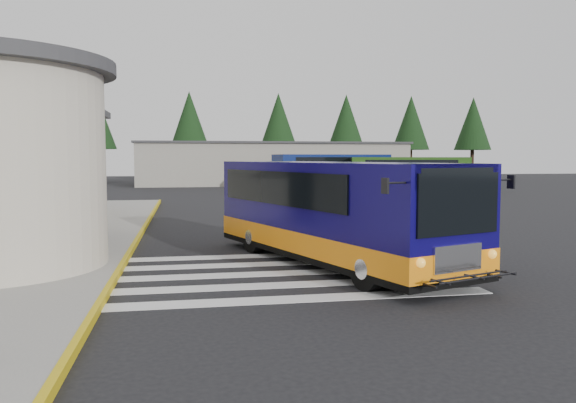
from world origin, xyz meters
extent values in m
plane|color=black|center=(0.00, 0.00, 0.00)|extent=(140.00, 140.00, 0.00)
cube|color=gold|center=(-4.05, 4.00, 0.08)|extent=(0.12, 34.00, 0.16)
cube|color=black|center=(-6.48, 5.00, 1.25)|extent=(0.08, 1.20, 2.20)
cube|color=#38383A|center=(-6.00, 5.00, 2.55)|extent=(1.20, 1.80, 0.12)
cube|color=silver|center=(-0.50, -3.20, 0.01)|extent=(8.00, 0.55, 0.01)
cube|color=silver|center=(-0.50, -2.00, 0.01)|extent=(8.00, 0.55, 0.01)
cube|color=silver|center=(-0.50, -0.80, 0.01)|extent=(8.00, 0.55, 0.01)
cube|color=silver|center=(-0.50, 0.40, 0.01)|extent=(8.00, 0.55, 0.01)
cube|color=silver|center=(-0.50, 1.60, 0.01)|extent=(8.00, 0.55, 0.01)
cube|color=gray|center=(6.00, 42.00, 2.00)|extent=(26.00, 8.00, 4.00)
cube|color=#38383A|center=(6.00, 42.00, 4.10)|extent=(26.40, 8.40, 0.20)
cylinder|color=black|center=(-12.00, 50.00, 1.80)|extent=(0.44, 0.44, 3.60)
cone|color=black|center=(-12.00, 50.00, 6.80)|extent=(4.40, 4.40, 6.40)
cylinder|color=black|center=(-2.00, 50.00, 1.80)|extent=(0.44, 0.44, 3.60)
cone|color=black|center=(-2.00, 50.00, 6.80)|extent=(4.40, 4.40, 6.40)
cylinder|color=black|center=(8.00, 50.00, 1.80)|extent=(0.44, 0.44, 3.60)
cone|color=black|center=(8.00, 50.00, 6.80)|extent=(4.40, 4.40, 6.40)
cylinder|color=black|center=(16.00, 50.00, 1.80)|extent=(0.44, 0.44, 3.60)
cone|color=black|center=(16.00, 50.00, 6.80)|extent=(4.40, 4.40, 6.40)
cylinder|color=black|center=(24.00, 50.00, 1.80)|extent=(0.44, 0.44, 3.60)
cone|color=black|center=(24.00, 50.00, 6.80)|extent=(4.40, 4.40, 6.40)
cylinder|color=black|center=(32.00, 50.00, 1.80)|extent=(0.44, 0.44, 3.60)
cone|color=black|center=(32.00, 50.00, 6.80)|extent=(4.40, 4.40, 6.40)
cube|color=#0D0651|center=(1.17, 0.26, 1.48)|extent=(5.01, 8.78, 2.21)
cube|color=orange|center=(1.17, 0.26, 0.64)|extent=(5.04, 8.82, 0.53)
cube|color=black|center=(1.17, 0.26, 0.33)|extent=(5.03, 8.80, 0.21)
cube|color=black|center=(2.57, -3.76, 1.84)|extent=(1.98, 0.73, 1.18)
cube|color=silver|center=(2.57, -3.77, 0.80)|extent=(1.17, 0.46, 0.52)
cube|color=black|center=(-0.21, 0.57, 1.93)|extent=(2.08, 5.88, 0.85)
cube|color=black|center=(2.05, 1.36, 1.93)|extent=(2.08, 5.88, 0.85)
cylinder|color=black|center=(1.12, -2.75, 0.45)|extent=(0.56, 0.95, 0.90)
cylinder|color=black|center=(3.08, -2.07, 0.45)|extent=(0.56, 0.95, 0.90)
cylinder|color=black|center=(-0.61, 2.23, 0.45)|extent=(0.56, 0.95, 0.90)
cylinder|color=black|center=(1.35, 2.91, 0.45)|extent=(0.56, 0.95, 0.90)
cube|color=black|center=(0.96, -4.15, 2.21)|extent=(0.10, 0.18, 0.28)
cube|color=black|center=(4.07, -3.07, 2.21)|extent=(0.10, 0.18, 0.28)
cube|color=#061550|center=(9.61, 32.16, 1.69)|extent=(10.14, 4.48, 2.51)
cube|color=gold|center=(9.61, 32.16, 0.68)|extent=(10.18, 4.52, 0.55)
cube|color=black|center=(9.61, 32.16, 2.29)|extent=(8.01, 4.14, 0.87)
cube|color=#224B14|center=(14.89, 28.36, 1.56)|extent=(9.40, 4.74, 2.31)
cube|color=gold|center=(14.89, 28.36, 0.62)|extent=(9.44, 4.77, 0.50)
cube|color=black|center=(14.89, 28.36, 2.11)|extent=(7.46, 4.27, 0.81)
camera|label=1|loc=(-2.50, -13.56, 2.72)|focal=35.00mm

